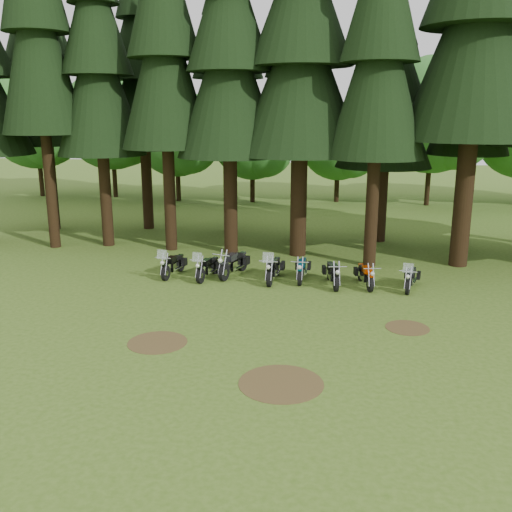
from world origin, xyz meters
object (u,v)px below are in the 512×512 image
object	(u,v)px
motorcycle_6	(365,276)
motorcycle_1	(208,268)
motorcycle_3	(273,269)
motorcycle_5	(333,274)
motorcycle_0	(173,265)
motorcycle_7	(411,279)
motorcycle_4	(302,270)
motorcycle_2	(234,264)

from	to	relation	value
motorcycle_6	motorcycle_1	bearing A→B (deg)	166.60
motorcycle_3	motorcycle_6	size ratio (longest dim) A/B	1.14
motorcycle_3	motorcycle_5	bearing A→B (deg)	-1.75
motorcycle_0	motorcycle_7	distance (m)	9.67
motorcycle_6	motorcycle_5	bearing A→B (deg)	171.33
motorcycle_0	motorcycle_1	distance (m)	1.55
motorcycle_0	motorcycle_5	xyz separation A→B (m)	(6.67, -0.23, -0.00)
motorcycle_4	motorcycle_5	distance (m)	1.38
motorcycle_7	motorcycle_0	bearing A→B (deg)	-169.01
motorcycle_0	motorcycle_3	bearing A→B (deg)	6.38
motorcycle_5	motorcycle_0	bearing A→B (deg)	166.30
motorcycle_3	motorcycle_4	xyz separation A→B (m)	(1.13, 0.32, -0.04)
motorcycle_7	motorcycle_5	bearing A→B (deg)	-167.82
motorcycle_4	motorcycle_6	xyz separation A→B (m)	(2.56, -0.40, -0.02)
motorcycle_6	motorcycle_7	world-z (taller)	motorcycle_7
motorcycle_4	motorcycle_5	world-z (taller)	motorcycle_5
motorcycle_4	motorcycle_7	distance (m)	4.31
motorcycle_1	motorcycle_5	bearing A→B (deg)	8.52
motorcycle_4	motorcycle_1	bearing A→B (deg)	-173.47
motorcycle_2	motorcycle_5	xyz separation A→B (m)	(4.17, -0.69, -0.05)
motorcycle_1	motorcycle_0	bearing A→B (deg)	-175.83
motorcycle_2	motorcycle_6	size ratio (longest dim) A/B	1.16
motorcycle_1	motorcycle_2	xyz separation A→B (m)	(0.96, 0.60, 0.05)
motorcycle_1	motorcycle_4	world-z (taller)	motorcycle_1
motorcycle_4	motorcycle_5	xyz separation A→B (m)	(1.28, -0.51, 0.01)
motorcycle_0	motorcycle_6	xyz separation A→B (m)	(7.95, -0.12, -0.03)
motorcycle_3	motorcycle_7	xyz separation A→B (m)	(5.41, -0.21, -0.06)
motorcycle_5	motorcycle_1	bearing A→B (deg)	167.31
motorcycle_2	motorcycle_1	bearing A→B (deg)	-132.61
motorcycle_0	motorcycle_3	xyz separation A→B (m)	(4.26, -0.03, 0.03)
motorcycle_6	motorcycle_7	distance (m)	1.73
motorcycle_5	motorcycle_3	bearing A→B (deg)	163.55
motorcycle_0	motorcycle_2	world-z (taller)	motorcycle_0
motorcycle_3	motorcycle_7	world-z (taller)	motorcycle_3
motorcycle_0	motorcycle_1	bearing A→B (deg)	1.47
motorcycle_4	motorcycle_7	size ratio (longest dim) A/B	1.05
motorcycle_5	motorcycle_6	world-z (taller)	motorcycle_5
motorcycle_2	motorcycle_0	bearing A→B (deg)	-154.33
motorcycle_1	motorcycle_3	bearing A→B (deg)	11.85
motorcycle_3	motorcycle_6	distance (m)	3.69
motorcycle_1	motorcycle_5	size ratio (longest dim) A/B	0.99
motorcycle_1	motorcycle_6	world-z (taller)	motorcycle_1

